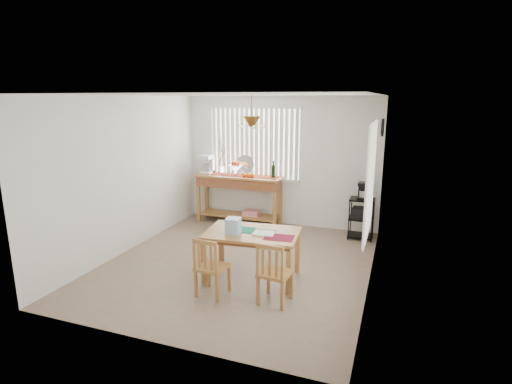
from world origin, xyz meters
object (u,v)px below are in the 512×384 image
at_px(sideboard, 239,188).
at_px(cart_items, 363,191).
at_px(chair_right, 274,273).
at_px(wire_cart, 362,215).
at_px(chair_left, 211,267).
at_px(dining_table, 252,237).

height_order(sideboard, cart_items, cart_items).
bearing_deg(chair_right, wire_cart, 74.48).
relative_size(wire_cart, chair_left, 0.94).
bearing_deg(sideboard, wire_cart, -2.65).
bearing_deg(wire_cart, chair_left, -119.00).
distance_m(wire_cart, cart_items, 0.45).
xyz_separation_m(cart_items, chair_right, (-0.80, -2.88, -0.50)).
xyz_separation_m(sideboard, chair_right, (1.69, -2.98, -0.35)).
distance_m(cart_items, chair_right, 3.03).
bearing_deg(wire_cart, cart_items, 90.00).
xyz_separation_m(cart_items, chair_left, (-1.64, -2.96, -0.51)).
height_order(cart_items, chair_left, cart_items).
bearing_deg(dining_table, chair_left, -115.24).
xyz_separation_m(wire_cart, chair_right, (-0.80, -2.87, -0.05)).
relative_size(sideboard, dining_table, 1.29).
bearing_deg(chair_right, sideboard, 119.50).
xyz_separation_m(wire_cart, dining_table, (-1.31, -2.27, 0.16)).
xyz_separation_m(wire_cart, chair_left, (-1.64, -2.95, -0.06)).
bearing_deg(chair_left, chair_right, 5.57).
height_order(cart_items, dining_table, cart_items).
distance_m(sideboard, chair_right, 3.45).
xyz_separation_m(sideboard, wire_cart, (2.49, -0.12, -0.30)).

